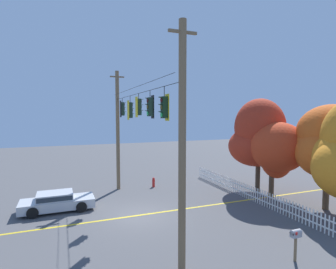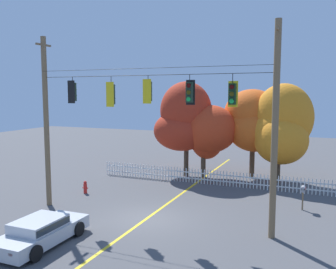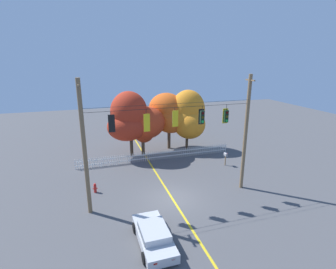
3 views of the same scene
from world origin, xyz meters
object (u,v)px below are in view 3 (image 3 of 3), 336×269
at_px(autumn_maple_mid, 146,124).
at_px(autumn_maple_near_fence, 129,119).
at_px(traffic_signal_eastbound_side, 146,122).
at_px(traffic_signal_northbound_secondary, 202,117).
at_px(traffic_signal_northbound_primary, 226,116).
at_px(roadside_mailbox, 226,155).
at_px(traffic_signal_southbound_primary, 175,118).
at_px(fire_hydrant, 95,188).
at_px(parked_car, 154,235).
at_px(traffic_signal_westbound_side, 111,123).
at_px(autumn_oak_far_east, 168,114).
at_px(autumn_maple_far_west, 188,117).

bearing_deg(autumn_maple_mid, autumn_maple_near_fence, -175.45).
bearing_deg(autumn_maple_near_fence, autumn_maple_mid, 4.55).
relative_size(traffic_signal_eastbound_side, traffic_signal_northbound_secondary, 1.10).
bearing_deg(traffic_signal_northbound_primary, roadside_mailbox, 57.32).
bearing_deg(traffic_signal_southbound_primary, traffic_signal_northbound_secondary, 0.51).
height_order(autumn_maple_mid, fire_hydrant, autumn_maple_mid).
distance_m(autumn_maple_near_fence, fire_hydrant, 9.05).
bearing_deg(fire_hydrant, traffic_signal_eastbound_side, -36.87).
distance_m(traffic_signal_eastbound_side, traffic_signal_southbound_primary, 2.06).
relative_size(autumn_maple_mid, parked_car, 1.25).
relative_size(traffic_signal_northbound_secondary, roadside_mailbox, 1.05).
bearing_deg(traffic_signal_northbound_primary, autumn_maple_mid, 111.64).
bearing_deg(traffic_signal_northbound_secondary, traffic_signal_northbound_primary, -0.00).
bearing_deg(autumn_maple_near_fence, parked_car, -94.07).
relative_size(traffic_signal_eastbound_side, fire_hydrant, 1.93).
distance_m(autumn_maple_near_fence, roadside_mailbox, 10.75).
bearing_deg(parked_car, traffic_signal_westbound_side, 109.76).
relative_size(autumn_maple_near_fence, fire_hydrant, 9.04).
bearing_deg(traffic_signal_northbound_primary, autumn_oak_far_east, 95.19).
bearing_deg(fire_hydrant, parked_car, -67.63).
bearing_deg(traffic_signal_westbound_side, traffic_signal_northbound_primary, 0.13).
height_order(autumn_oak_far_east, parked_car, autumn_oak_far_east).
relative_size(parked_car, roadside_mailbox, 3.27).
distance_m(autumn_maple_near_fence, parked_car, 14.90).
height_order(autumn_maple_near_fence, autumn_maple_far_west, autumn_maple_near_fence).
xyz_separation_m(autumn_maple_mid, autumn_maple_far_west, (5.07, 0.33, 0.36)).
distance_m(traffic_signal_westbound_side, autumn_maple_mid, 11.38).
bearing_deg(traffic_signal_northbound_primary, fire_hydrant, 164.25).
xyz_separation_m(traffic_signal_southbound_primary, autumn_oak_far_east, (3.05, 11.36, -2.15)).
relative_size(traffic_signal_northbound_secondary, autumn_maple_far_west, 0.20).
bearing_deg(autumn_oak_far_east, autumn_maple_near_fence, -163.37).
relative_size(traffic_signal_westbound_side, fire_hydrant, 1.74).
bearing_deg(autumn_maple_far_west, roadside_mailbox, -72.70).
xyz_separation_m(traffic_signal_northbound_secondary, autumn_maple_far_west, (3.06, 10.38, -2.43)).
bearing_deg(traffic_signal_northbound_primary, traffic_signal_southbound_primary, -179.74).
bearing_deg(traffic_signal_westbound_side, fire_hydrant, 116.35).
xyz_separation_m(traffic_signal_westbound_side, autumn_oak_far_east, (7.45, 11.36, -2.13)).
relative_size(traffic_signal_westbound_side, traffic_signal_eastbound_side, 0.90).
xyz_separation_m(autumn_maple_mid, autumn_oak_far_east, (2.96, 1.29, 0.70)).
distance_m(traffic_signal_eastbound_side, autumn_maple_near_fence, 10.12).
distance_m(traffic_signal_northbound_primary, autumn_maple_far_west, 10.70).
bearing_deg(parked_car, fire_hydrant, 112.37).
bearing_deg(autumn_maple_far_west, autumn_maple_near_fence, -176.07).
xyz_separation_m(traffic_signal_westbound_side, autumn_maple_mid, (4.49, 10.07, -2.83)).
relative_size(traffic_signal_southbound_primary, autumn_oak_far_east, 0.20).
distance_m(traffic_signal_northbound_secondary, autumn_maple_near_fence, 10.83).
distance_m(traffic_signal_southbound_primary, autumn_maple_mid, 10.47).
relative_size(traffic_signal_northbound_primary, autumn_oak_far_east, 0.22).
relative_size(traffic_signal_eastbound_side, autumn_maple_far_west, 0.22).
bearing_deg(traffic_signal_eastbound_side, traffic_signal_northbound_secondary, 0.26).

